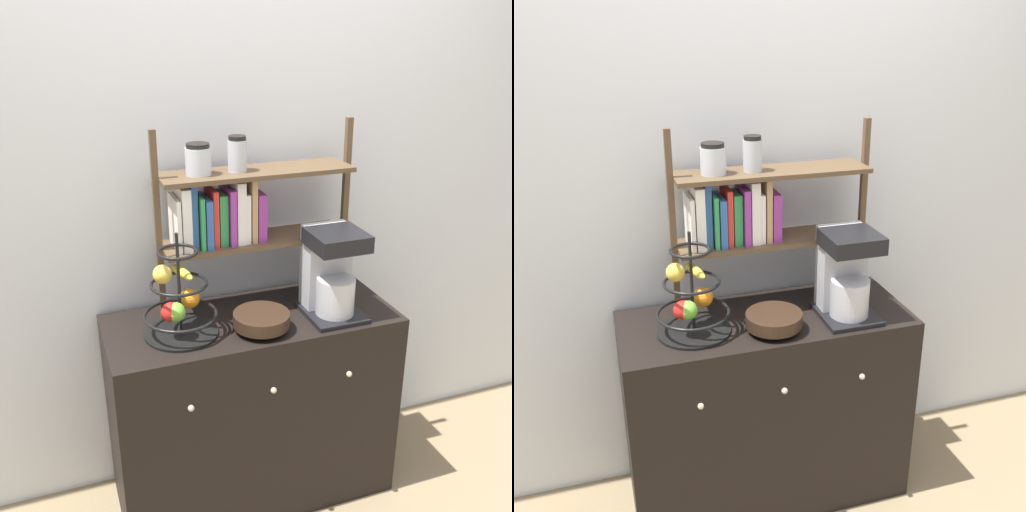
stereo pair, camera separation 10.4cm
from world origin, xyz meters
The scene contains 6 objects.
wall_back centered at (0.00, 0.52, 1.30)m, with size 7.00×0.05×2.60m, color silver.
sideboard centered at (0.00, 0.24, 0.42)m, with size 1.15×0.49×0.85m.
coffee_maker centered at (0.31, 0.17, 1.03)m, with size 0.22×0.25×0.35m.
fruit_stand centered at (-0.30, 0.20, 0.98)m, with size 0.28×0.28×0.40m.
wooden_bowl centered at (0.00, 0.13, 0.89)m, with size 0.22×0.22×0.07m.
shelf_hutch centered at (-0.04, 0.35, 1.28)m, with size 0.80×0.20×0.74m.
Camera 2 is at (-0.61, -1.78, 1.96)m, focal length 42.00 mm.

